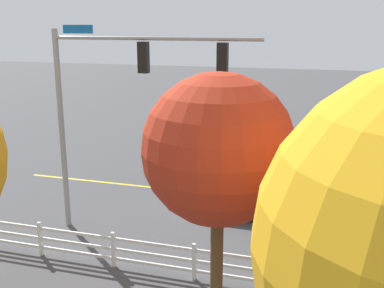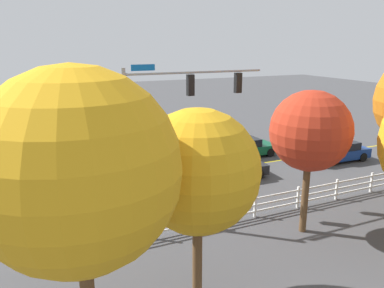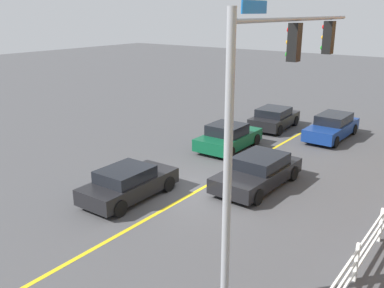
{
  "view_description": "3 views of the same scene",
  "coord_description": "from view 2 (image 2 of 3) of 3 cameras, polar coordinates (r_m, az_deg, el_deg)",
  "views": [
    {
      "loc": [
        -3.81,
        18.67,
        7.34
      ],
      "look_at": [
        1.51,
        0.81,
        2.44
      ],
      "focal_mm": 43.05,
      "sensor_mm": 36.0,
      "label": 1
    },
    {
      "loc": [
        9.35,
        21.16,
        8.22
      ],
      "look_at": [
        0.24,
        1.01,
        2.29
      ],
      "focal_mm": 35.43,
      "sensor_mm": 36.0,
      "label": 2
    },
    {
      "loc": [
        12.86,
        9.36,
        7.08
      ],
      "look_at": [
        1.42,
        0.88,
        2.59
      ],
      "focal_mm": 39.64,
      "sensor_mm": 36.0,
      "label": 3
    }
  ],
  "objects": [
    {
      "name": "signal_assembly",
      "position": [
        17.92,
        -3.32,
        5.01
      ],
      "size": [
        7.18,
        0.38,
        7.29
      ],
      "color": "gray",
      "rests_on": "ground_plane"
    },
    {
      "name": "car_2",
      "position": [
        29.01,
        21.22,
        -1.1
      ],
      "size": [
        4.65,
        1.88,
        1.4
      ],
      "rotation": [
        0.0,
        0.0,
        -0.02
      ],
      "color": "navy",
      "rests_on": "ground_plane"
    },
    {
      "name": "car_0",
      "position": [
        23.79,
        5.87,
        -3.63
      ],
      "size": [
        4.63,
        2.12,
        1.32
      ],
      "rotation": [
        0.0,
        0.0,
        -0.03
      ],
      "color": "black",
      "rests_on": "ground_plane"
    },
    {
      "name": "white_rail_fence",
      "position": [
        20.27,
        15.66,
        -7.65
      ],
      "size": [
        26.1,
        0.1,
        1.15
      ],
      "color": "white",
      "rests_on": "ground_plane"
    },
    {
      "name": "lane_center_stripe",
      "position": [
        26.34,
        7.54,
        -3.3
      ],
      "size": [
        28.0,
        0.16,
        0.01
      ],
      "primitive_type": "cube",
      "color": "gold",
      "rests_on": "ground_plane"
    },
    {
      "name": "car_1",
      "position": [
        31.52,
        16.5,
        0.5
      ],
      "size": [
        4.03,
        2.13,
        1.33
      ],
      "rotation": [
        0.0,
        0.0,
        3.19
      ],
      "color": "black",
      "rests_on": "ground_plane"
    },
    {
      "name": "ground_plane",
      "position": [
        24.55,
        -0.45,
        -4.55
      ],
      "size": [
        120.0,
        120.0,
        0.0
      ],
      "primitive_type": "plane",
      "color": "#444447"
    },
    {
      "name": "car_3",
      "position": [
        25.22,
        -6.31,
        -2.57
      ],
      "size": [
        4.1,
        1.9,
        1.3
      ],
      "rotation": [
        0.0,
        0.0,
        3.15
      ],
      "color": "black",
      "rests_on": "ground_plane"
    },
    {
      "name": "tree_4",
      "position": [
        16.67,
        17.39,
        1.83
      ],
      "size": [
        3.44,
        3.44,
        6.36
      ],
      "color": "brown",
      "rests_on": "ground_plane"
    },
    {
      "name": "tree_2",
      "position": [
        9.18,
        -16.85,
        -3.87
      ],
      "size": [
        4.9,
        4.9,
        7.81
      ],
      "color": "brown",
      "rests_on": "ground_plane"
    },
    {
      "name": "car_4",
      "position": [
        28.55,
        8.34,
        -0.51
      ],
      "size": [
        4.1,
        2.1,
        1.39
      ],
      "rotation": [
        0.0,
        0.0,
        3.16
      ],
      "color": "#0C4C2D",
      "rests_on": "ground_plane"
    },
    {
      "name": "tree_1",
      "position": [
        11.56,
        0.86,
        -4.15
      ],
      "size": [
        3.88,
        3.88,
        6.38
      ],
      "color": "brown",
      "rests_on": "ground_plane"
    }
  ]
}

